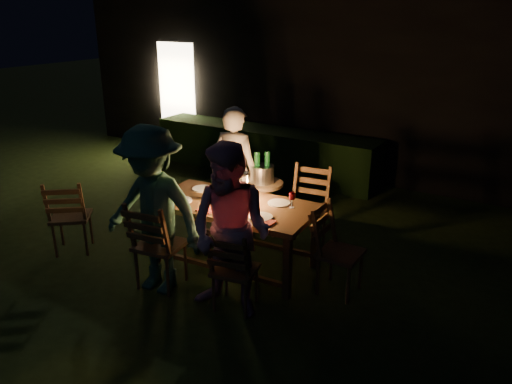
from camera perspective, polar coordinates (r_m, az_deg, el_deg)
The scene contains 29 objects.
garden_envelope at distance 10.56m, azimuth 10.15°, elevation 13.45°, with size 40.00×40.00×3.20m.
dining_table at distance 5.53m, azimuth -2.57°, elevation -2.00°, with size 1.88×1.03×0.76m.
chair_near_left at distance 5.35m, azimuth -10.92°, elevation -7.58°, with size 0.53×0.56×1.03m.
chair_near_right at distance 4.91m, azimuth -2.45°, elevation -10.39°, with size 0.48×0.51×0.90m.
chair_far_left at distance 6.51m, azimuth -2.53°, elevation -2.37°, with size 0.42×0.45×0.90m.
chair_far_right at distance 6.09m, azimuth 5.65°, elevation -3.67°, with size 0.52×0.55×1.04m.
chair_end at distance 5.24m, azimuth 9.33°, elevation -8.33°, with size 0.46×0.43×0.96m.
chair_spare at distance 6.38m, azimuth -20.28°, elevation -3.97°, with size 0.63×0.63×0.97m.
person_house_side at distance 6.36m, azimuth -2.37°, elevation 2.43°, with size 0.61×0.40×1.66m, color beige.
person_opp_right at distance 4.61m, azimuth -2.90°, elevation -4.57°, with size 0.82×0.64×1.68m, color #CA8BA2.
person_opp_left at distance 5.08m, azimuth -11.69°, elevation -2.16°, with size 1.13×0.65×1.75m, color #2D5A46.
lantern at distance 5.46m, azimuth -1.89°, elevation 0.34°, with size 0.16×0.16×0.35m.
plate_far_left at distance 5.95m, azimuth -6.10°, elevation 0.39°, with size 0.25×0.25×0.01m, color white.
plate_near_left at distance 5.61m, azimuth -8.58°, elevation -0.96°, with size 0.25×0.25×0.01m, color white.
plate_far_right at distance 5.48m, azimuth 2.64°, elevation -1.27°, with size 0.25×0.25×0.01m, color white.
plate_near_right at distance 5.12m, azimuth 0.53°, elevation -2.87°, with size 0.25×0.25×0.01m, color white.
wineglass_a at distance 5.84m, azimuth -3.76°, elevation 0.92°, with size 0.06×0.06×0.18m, color #59070F, non-canonical shape.
wineglass_b at distance 5.76m, azimuth -9.40°, elevation 0.39°, with size 0.06×0.06×0.18m, color #59070F, non-canonical shape.
wineglass_c at distance 5.10m, azimuth -1.27°, elevation -1.96°, with size 0.06×0.06×0.18m, color #59070F, non-canonical shape.
wineglass_d at distance 5.36m, azimuth 4.12°, elevation -0.92°, with size 0.06×0.06×0.18m, color #59070F, non-canonical shape.
wineglass_e at distance 5.28m, azimuth -5.18°, elevation -1.26°, with size 0.06×0.06×0.18m, color silver, non-canonical shape.
bottle_table at distance 5.57m, azimuth -4.83°, elevation 0.50°, with size 0.07×0.07×0.28m, color #0F471E.
napkin_left at distance 5.32m, azimuth -5.72°, elevation -2.06°, with size 0.18×0.14×0.01m, color red.
napkin_right at distance 5.01m, azimuth 1.13°, elevation -3.41°, with size 0.18×0.14×0.01m, color red.
phone at distance 5.59m, azimuth -9.63°, elevation -1.14°, with size 0.14×0.07×0.01m, color black.
side_table at distance 6.31m, azimuth 0.71°, elevation 0.40°, with size 0.53×0.53×0.72m.
ice_bucket at distance 6.24m, azimuth 0.71°, elevation 2.08°, with size 0.30×0.30×0.22m, color #A5A8AD.
bottle_bucket_a at distance 6.22m, azimuth 0.13°, elevation 2.50°, with size 0.07×0.07×0.32m, color #0F471E.
bottle_bucket_b at distance 6.24m, azimuth 1.30°, elevation 2.54°, with size 0.07×0.07×0.32m, color #0F471E.
Camera 1 is at (3.92, -3.58, 2.77)m, focal length 35.00 mm.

